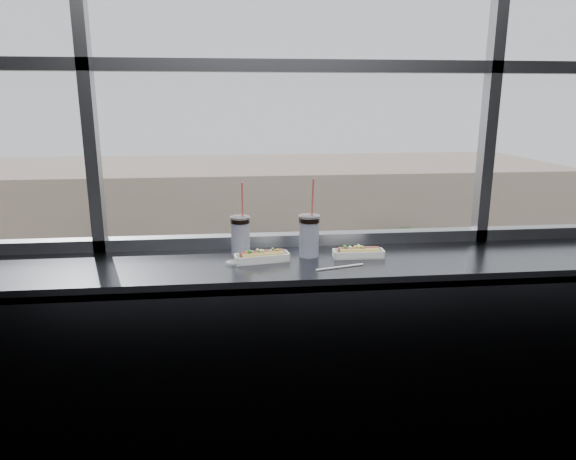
{
  "coord_description": "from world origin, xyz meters",
  "views": [
    {
      "loc": [
        -0.33,
        -1.08,
        1.84
      ],
      "look_at": [
        -0.08,
        1.23,
        1.25
      ],
      "focal_mm": 32.0,
      "sensor_mm": 36.0,
      "label": 1
    }
  ],
  "objects": [
    {
      "name": "car_near_e",
      "position": [
        12.7,
        17.5,
        -9.88
      ],
      "size": [
        2.72,
        6.38,
        2.11
      ],
      "primitive_type": "imported",
      "rotation": [
        0.0,
        0.0,
        1.56
      ],
      "color": "navy",
      "rests_on": "street_asphalt"
    },
    {
      "name": "wall_back_lower",
      "position": [
        0.0,
        1.5,
        0.55
      ],
      "size": [
        6.0,
        0.0,
        6.0
      ],
      "primitive_type": "plane",
      "rotation": [
        1.57,
        0.0,
        0.0
      ],
      "color": "black",
      "rests_on": "ground"
    },
    {
      "name": "hotdog_tray_left",
      "position": [
        -0.2,
        1.23,
        1.13
      ],
      "size": [
        0.27,
        0.13,
        0.06
      ],
      "rotation": [
        0.0,
        0.0,
        0.17
      ],
      "color": "white",
      "rests_on": "counter"
    },
    {
      "name": "car_far_c",
      "position": [
        10.57,
        25.5,
        -9.91
      ],
      "size": [
        2.76,
        6.24,
        2.05
      ],
      "primitive_type": "imported",
      "rotation": [
        0.0,
        0.0,
        1.6
      ],
      "color": "beige",
      "rests_on": "street_asphalt"
    },
    {
      "name": "loose_straw",
      "position": [
        0.14,
        1.09,
        1.1
      ],
      "size": [
        0.23,
        0.07,
        0.01
      ],
      "primitive_type": "cylinder",
      "rotation": [
        0.0,
        1.57,
        0.26
      ],
      "color": "white",
      "rests_on": "counter"
    },
    {
      "name": "far_building",
      "position": [
        0.0,
        39.5,
        -7.0
      ],
      "size": [
        50.0,
        14.0,
        8.0
      ],
      "primitive_type": "cube",
      "color": "tan",
      "rests_on": "plaza_ground"
    },
    {
      "name": "car_near_d",
      "position": [
        6.48,
        17.5,
        -9.93
      ],
      "size": [
        3.08,
        6.25,
        2.01
      ],
      "primitive_type": "imported",
      "rotation": [
        0.0,
        0.0,
        1.48
      ],
      "color": "white",
      "rests_on": "street_asphalt"
    },
    {
      "name": "hotdog_tray_right",
      "position": [
        0.27,
        1.24,
        1.12
      ],
      "size": [
        0.25,
        0.09,
        0.06
      ],
      "rotation": [
        0.0,
        0.0,
        -0.03
      ],
      "color": "white",
      "rests_on": "counter"
    },
    {
      "name": "plaza_ground",
      "position": [
        0.0,
        45.0,
        -11.0
      ],
      "size": [
        120.0,
        120.0,
        0.0
      ],
      "primitive_type": "plane",
      "color": "gray",
      "rests_on": "ground"
    },
    {
      "name": "street_asphalt",
      "position": [
        0.0,
        21.5,
        -10.97
      ],
      "size": [
        80.0,
        10.0,
        0.06
      ],
      "primitive_type": "cube",
      "color": "black",
      "rests_on": "plaza_ground"
    },
    {
      "name": "far_sidewalk",
      "position": [
        0.0,
        29.5,
        -10.98
      ],
      "size": [
        80.0,
        6.0,
        0.04
      ],
      "primitive_type": "cube",
      "color": "gray",
      "rests_on": "plaza_ground"
    },
    {
      "name": "pedestrian_b",
      "position": [
        -0.52,
        28.82,
        -9.87
      ],
      "size": [
        0.96,
        0.72,
        2.17
      ],
      "primitive_type": "imported",
      "rotation": [
        0.0,
        0.0,
        3.14
      ],
      "color": "#66605B",
      "rests_on": "far_sidewalk"
    },
    {
      "name": "counter",
      "position": [
        0.0,
        1.23,
        1.07
      ],
      "size": [
        6.0,
        0.55,
        0.06
      ],
      "primitive_type": "cube",
      "color": "#4D4F56",
      "rests_on": "ground"
    },
    {
      "name": "soda_cup_left",
      "position": [
        -0.3,
        1.35,
        1.21
      ],
      "size": [
        0.1,
        0.1,
        0.36
      ],
      "color": "white",
      "rests_on": "counter"
    },
    {
      "name": "wrapper",
      "position": [
        -0.33,
        1.19,
        1.11
      ],
      "size": [
        0.1,
        0.07,
        0.02
      ],
      "primitive_type": "ellipsoid",
      "color": "silver",
      "rests_on": "counter"
    },
    {
      "name": "counter_fascia",
      "position": [
        0.0,
        0.97,
        0.55
      ],
      "size": [
        6.0,
        0.04,
        1.04
      ],
      "primitive_type": "cube",
      "color": "#4D4F56",
      "rests_on": "ground"
    },
    {
      "name": "soda_cup_right",
      "position": [
        0.03,
        1.29,
        1.21
      ],
      "size": [
        0.11,
        0.11,
        0.39
      ],
      "color": "white",
      "rests_on": "counter"
    },
    {
      "name": "car_far_b",
      "position": [
        2.29,
        25.5,
        -9.88
      ],
      "size": [
        3.42,
        6.64,
        2.12
      ],
      "primitive_type": "imported",
      "rotation": [
        0.0,
        0.0,
        1.45
      ],
      "color": "maroon",
      "rests_on": "street_asphalt"
    },
    {
      "name": "tree_left",
      "position": [
        -8.81,
        29.5,
        -8.04
      ],
      "size": [
        2.79,
        2.79,
        4.36
      ],
      "color": "#47382B",
      "rests_on": "far_sidewalk"
    },
    {
      "name": "tree_center",
      "position": [
        1.76,
        29.5,
        -7.7
      ],
      "size": [
        3.12,
        3.12,
        4.87
      ],
      "color": "#47382B",
      "rests_on": "far_sidewalk"
    },
    {
      "name": "window_glass",
      "position": [
        0.0,
        1.52,
        2.3
      ],
      "size": [
        6.0,
        0.0,
        6.0
      ],
      "primitive_type": "plane",
      "rotation": [
        1.57,
        0.0,
        0.0
      ],
      "color": "silver",
      "rests_on": "ground"
    },
    {
      "name": "tree_right",
      "position": [
        10.58,
        29.5,
        -7.61
      ],
      "size": [
        3.2,
        3.2,
        4.99
      ],
      "color": "#47382B",
      "rests_on": "far_sidewalk"
    },
    {
      "name": "pedestrian_d",
      "position": [
        10.75,
        29.57,
        -10.03
      ],
      "size": [
        0.62,
        0.83,
        1.86
      ],
      "primitive_type": "imported",
      "rotation": [
        0.0,
        0.0,
        4.71
      ],
      "color": "#66605B",
      "rests_on": "far_sidewalk"
    },
    {
      "name": "car_near_b",
      "position": [
        -6.68,
        17.5,
        -9.95
      ],
      "size": [
        3.07,
        6.14,
        1.97
      ],
      "primitive_type": "imported",
      "rotation": [
        0.0,
        0.0,
        1.47
      ],
      "color": "#383435",
      "rests_on": "street_asphalt"
    }
  ]
}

